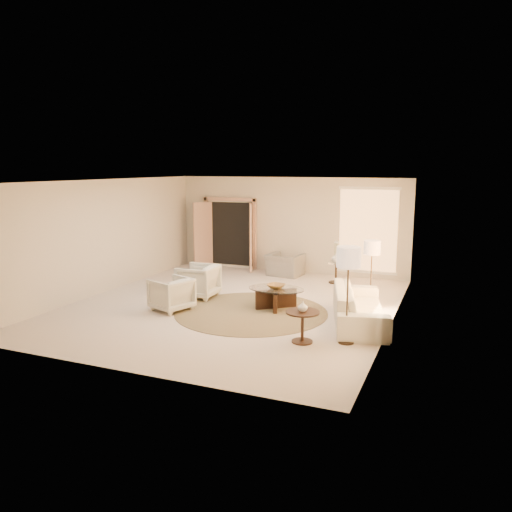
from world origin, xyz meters
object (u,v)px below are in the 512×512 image
at_px(armchair_right, 171,292).
at_px(side_table, 336,270).
at_px(floor_lamp_far, 349,262).
at_px(end_vase, 303,306).
at_px(bowl, 276,286).
at_px(armchair_left, 198,279).
at_px(coffee_table, 276,296).
at_px(sofa, 359,306).
at_px(accent_chair, 285,261).
at_px(end_table, 302,321).
at_px(side_vase, 336,257).
at_px(floor_lamp_near, 372,251).

height_order(armchair_right, side_table, armchair_right).
relative_size(floor_lamp_far, end_vase, 9.35).
distance_m(bowl, end_vase, 2.20).
xyz_separation_m(armchair_right, side_table, (2.73, 3.92, -0.05)).
height_order(armchair_right, end_vase, armchair_right).
bearing_deg(bowl, armchair_left, 174.37).
bearing_deg(armchair_left, bowl, 81.91).
distance_m(coffee_table, bowl, 0.22).
height_order(sofa, coffee_table, sofa).
distance_m(armchair_right, accent_chair, 4.40).
distance_m(coffee_table, end_table, 2.20).
distance_m(armchair_left, side_table, 3.85).
relative_size(accent_chair, side_vase, 3.70).
bearing_deg(floor_lamp_near, armchair_right, -154.60).
relative_size(coffee_table, end_table, 2.58).
distance_m(accent_chair, end_table, 5.53).
xyz_separation_m(coffee_table, bowl, (0.00, 0.00, 0.22)).
bearing_deg(accent_chair, armchair_right, 81.75).
relative_size(end_table, side_vase, 2.33).
xyz_separation_m(sofa, floor_lamp_near, (0.00, 1.28, 0.92)).
bearing_deg(end_vase, armchair_right, 165.11).
height_order(end_table, floor_lamp_far, floor_lamp_far).
bearing_deg(armchair_left, sofa, 79.33).
relative_size(end_table, end_vase, 3.27).
distance_m(accent_chair, floor_lamp_near, 3.78).
relative_size(floor_lamp_near, bowl, 3.95).
distance_m(end_table, end_vase, 0.27).
height_order(side_table, floor_lamp_far, floor_lamp_far).
distance_m(armchair_left, side_vase, 3.86).
xyz_separation_m(sofa, side_vase, (-1.26, 3.30, 0.34)).
distance_m(armchair_right, coffee_table, 2.30).
bearing_deg(floor_lamp_far, end_table, -159.68).
bearing_deg(floor_lamp_near, bowl, -154.60).
bearing_deg(sofa, side_vase, 5.82).
xyz_separation_m(armchair_left, side_vase, (2.72, 2.72, 0.26)).
height_order(accent_chair, coffee_table, accent_chair).
relative_size(side_table, end_vase, 3.08).
xyz_separation_m(accent_chair, side_vase, (1.58, -0.33, 0.28)).
bearing_deg(floor_lamp_near, end_vase, -104.90).
bearing_deg(end_vase, sofa, 63.64).
bearing_deg(floor_lamp_near, side_vase, 121.91).
xyz_separation_m(sofa, end_vase, (-0.73, -1.48, 0.30)).
xyz_separation_m(floor_lamp_near, end_vase, (-0.73, -2.76, -0.62)).
height_order(armchair_left, armchair_right, armchair_left).
height_order(floor_lamp_near, end_vase, floor_lamp_near).
bearing_deg(floor_lamp_far, sofa, 90.00).
height_order(accent_chair, floor_lamp_near, floor_lamp_near).
relative_size(sofa, coffee_table, 1.58).
height_order(bowl, side_vase, side_vase).
bearing_deg(coffee_table, armchair_right, -154.60).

